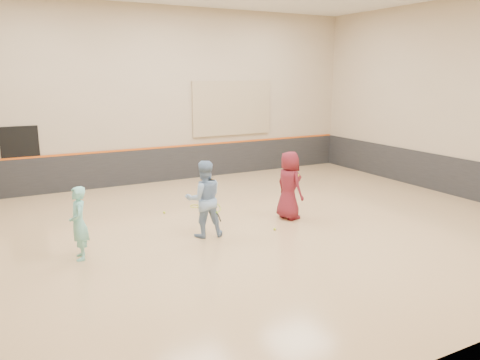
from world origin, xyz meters
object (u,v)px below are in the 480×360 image
instructor (204,199)px  young_man (289,185)px  girl (79,223)px  spare_racket (195,205)px

instructor → young_man: instructor is taller
instructor → young_man: size_ratio=1.01×
girl → instructor: size_ratio=0.85×
girl → young_man: size_ratio=0.86×
girl → spare_racket: (3.58, 2.48, -0.73)m
spare_racket → girl: bearing=-145.2°
young_man → spare_racket: 2.95m
girl → spare_racket: size_ratio=2.58×
girl → instructor: instructor is taller
instructor → spare_racket: (0.75, 2.42, -0.87)m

